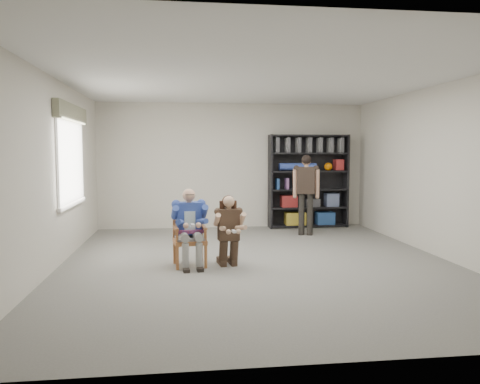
{
  "coord_description": "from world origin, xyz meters",
  "views": [
    {
      "loc": [
        -1.16,
        -7.03,
        1.71
      ],
      "look_at": [
        -0.2,
        0.6,
        1.05
      ],
      "focal_mm": 35.0,
      "sensor_mm": 36.0,
      "label": 1
    }
  ],
  "objects": [
    {
      "name": "window_left",
      "position": [
        -2.95,
        1.0,
        1.63
      ],
      "size": [
        0.16,
        2.0,
        1.75
      ],
      "primitive_type": null,
      "color": "white",
      "rests_on": "room_shell"
    },
    {
      "name": "standing_man",
      "position": [
        1.37,
        2.27,
        0.83
      ],
      "size": [
        0.57,
        0.43,
        1.65
      ],
      "primitive_type": null,
      "rotation": [
        0.0,
        0.0,
        -0.31
      ],
      "color": "black",
      "rests_on": "floor"
    },
    {
      "name": "kneeling_woman",
      "position": [
        -0.47,
        -0.2,
        0.54
      ],
      "size": [
        0.53,
        0.77,
        1.08
      ],
      "primitive_type": null,
      "rotation": [
        0.0,
        0.0,
        0.12
      ],
      "color": "#38261B",
      "rests_on": "floor"
    },
    {
      "name": "armchair",
      "position": [
        -1.05,
        -0.08,
        0.45
      ],
      "size": [
        0.58,
        0.56,
        0.9
      ],
      "primitive_type": null,
      "rotation": [
        0.0,
        0.0,
        0.12
      ],
      "color": "brown",
      "rests_on": "floor"
    },
    {
      "name": "bookshelf",
      "position": [
        1.7,
        3.28,
        1.05
      ],
      "size": [
        1.8,
        0.38,
        2.1
      ],
      "primitive_type": null,
      "color": "black",
      "rests_on": "floor"
    },
    {
      "name": "floor",
      "position": [
        0.0,
        0.0,
        0.0
      ],
      "size": [
        6.0,
        7.0,
        0.01
      ],
      "primitive_type": "cube",
      "color": "slate",
      "rests_on": "ground"
    },
    {
      "name": "seated_man",
      "position": [
        -1.05,
        -0.08,
        0.59
      ],
      "size": [
        0.58,
        0.76,
        1.17
      ],
      "primitive_type": null,
      "rotation": [
        0.0,
        0.0,
        0.12
      ],
      "color": "navy",
      "rests_on": "floor"
    },
    {
      "name": "room_shell",
      "position": [
        0.0,
        0.0,
        1.4
      ],
      "size": [
        6.0,
        7.0,
        2.8
      ],
      "primitive_type": null,
      "color": "beige",
      "rests_on": "ground"
    }
  ]
}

